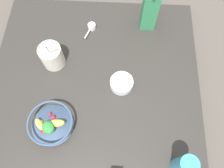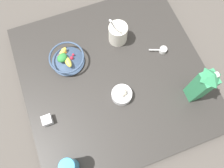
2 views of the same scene
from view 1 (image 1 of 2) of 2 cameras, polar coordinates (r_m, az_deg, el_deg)
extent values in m
plane|color=#4C4742|center=(1.05, -4.41, -0.65)|extent=(6.00, 6.00, 0.00)
cube|color=#2D2B28|center=(1.03, -4.50, -0.17)|extent=(0.97, 0.97, 0.05)
cylinder|color=#384C6B|center=(0.98, -15.17, -10.33)|extent=(0.10, 0.10, 0.01)
cone|color=#384C6B|center=(0.95, -15.59, -9.95)|extent=(0.18, 0.18, 0.05)
torus|color=#384C6B|center=(0.93, -15.95, -9.62)|extent=(0.19, 0.19, 0.01)
ellipsoid|color=#EFD64C|center=(0.93, -14.39, -9.89)|extent=(0.07, 0.04, 0.03)
ellipsoid|color=#EFD64C|center=(0.94, -18.37, -9.99)|extent=(0.06, 0.06, 0.03)
cylinder|color=orange|center=(0.94, -17.58, -10.65)|extent=(0.03, 0.05, 0.01)
sphere|color=red|center=(0.95, -15.92, -7.61)|extent=(0.01, 0.01, 0.01)
sphere|color=red|center=(0.94, -17.63, -11.63)|extent=(0.02, 0.02, 0.02)
sphere|color=red|center=(0.94, -14.78, -9.83)|extent=(0.01, 0.01, 0.01)
sphere|color=red|center=(0.94, -15.08, -8.41)|extent=(0.02, 0.02, 0.02)
sphere|color=red|center=(0.94, -15.97, -9.70)|extent=(0.01, 0.01, 0.01)
ellipsoid|color=#2D7F38|center=(0.92, -16.30, -10.82)|extent=(0.07, 0.07, 0.03)
cube|color=#338C59|center=(1.11, 9.86, 18.66)|extent=(0.07, 0.07, 0.22)
cylinder|color=silver|center=(1.04, -15.40, 7.03)|extent=(0.10, 0.10, 0.11)
cylinder|color=white|center=(1.00, -16.06, 8.34)|extent=(0.09, 0.09, 0.02)
cylinder|color=silver|center=(0.95, -16.24, 8.29)|extent=(0.03, 0.06, 0.17)
ellipsoid|color=silver|center=(0.87, -17.15, 9.60)|extent=(0.02, 0.02, 0.01)
cylinder|color=#3893C6|center=(0.89, 18.23, -19.50)|extent=(0.06, 0.06, 0.15)
torus|color=#3893C6|center=(0.82, 19.75, -19.13)|extent=(0.07, 0.07, 0.01)
cylinder|color=white|center=(1.16, -5.30, 14.74)|extent=(0.04, 0.04, 0.03)
cylinder|color=white|center=(1.13, -6.43, 12.92)|extent=(0.03, 0.06, 0.01)
cylinder|color=white|center=(0.99, 2.52, 0.18)|extent=(0.10, 0.10, 0.04)
sphere|color=silver|center=(0.95, 2.81, 0.75)|extent=(0.04, 0.04, 0.04)
sphere|color=silver|center=(0.95, 2.45, 1.01)|extent=(0.04, 0.04, 0.04)
sphere|color=silver|center=(0.96, 2.62, 1.14)|extent=(0.04, 0.04, 0.04)
camera|label=2|loc=(0.42, 101.14, 37.31)|focal=35.00mm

